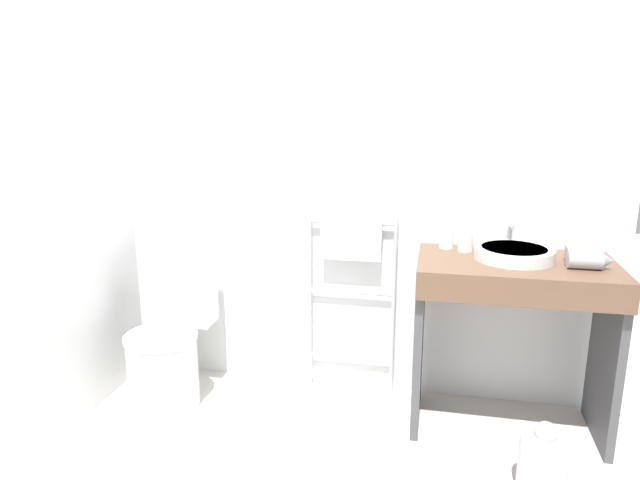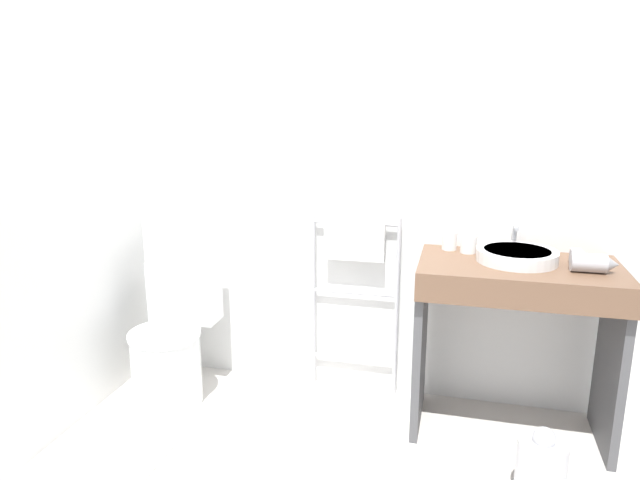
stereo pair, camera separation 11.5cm
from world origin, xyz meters
TOP-DOWN VIEW (x-y plane):
  - wall_back at (0.00, 1.48)m, footprint 2.89×0.12m
  - wall_side at (-1.38, 0.71)m, footprint 0.12×2.11m
  - toilet at (-0.96, 1.06)m, footprint 0.40×0.54m
  - towel_radiator at (0.01, 1.37)m, footprint 0.50×0.06m
  - vanity_counter at (0.85, 1.14)m, footprint 0.94×0.55m
  - sink_basin at (0.84, 1.18)m, footprint 0.38×0.38m
  - faucet at (0.84, 1.38)m, footprint 0.02×0.10m
  - cup_near_wall at (0.52, 1.34)m, footprint 0.08×0.08m
  - cup_near_edge at (0.61, 1.30)m, footprint 0.08×0.08m
  - hair_dryer at (1.15, 1.10)m, footprint 0.20×0.19m
  - trash_bin at (0.95, 0.64)m, footprint 0.20×0.24m
  - bath_mat at (-1.00, 0.49)m, footprint 0.56×0.36m

SIDE VIEW (x-z plane):
  - bath_mat at x=-1.00m, z-range 0.00..0.01m
  - trash_bin at x=0.95m, z-range -0.02..0.32m
  - toilet at x=-0.96m, z-range -0.06..0.69m
  - vanity_counter at x=0.85m, z-range 0.15..1.04m
  - towel_radiator at x=0.01m, z-range 0.23..1.27m
  - sink_basin at x=0.84m, z-range 0.89..0.95m
  - hair_dryer at x=1.15m, z-range 0.89..0.97m
  - cup_near_edge at x=0.61m, z-range 0.89..0.98m
  - cup_near_wall at x=0.52m, z-range 0.89..0.98m
  - faucet at x=0.84m, z-range 0.91..1.05m
  - wall_back at x=0.00m, z-range 0.00..2.35m
  - wall_side at x=-1.38m, z-range 0.00..2.35m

